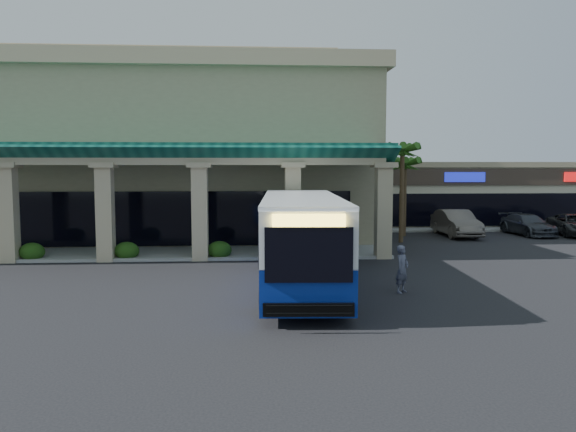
{
  "coord_description": "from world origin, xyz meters",
  "views": [
    {
      "loc": [
        -0.55,
        -22.06,
        4.53
      ],
      "look_at": [
        1.23,
        4.49,
        2.2
      ],
      "focal_mm": 35.0,
      "sensor_mm": 36.0,
      "label": 1
    }
  ],
  "objects": [
    {
      "name": "ground",
      "position": [
        0.0,
        0.0,
        0.0
      ],
      "size": [
        110.0,
        110.0,
        0.0
      ],
      "primitive_type": "plane",
      "color": "black"
    },
    {
      "name": "car_gray",
      "position": [
        20.86,
        13.47,
        0.72
      ],
      "size": [
        3.24,
        5.49,
        1.43
      ],
      "primitive_type": "imported",
      "rotation": [
        0.0,
        0.0,
        -0.18
      ],
      "color": "#303133",
      "rests_on": "ground"
    },
    {
      "name": "pedestrian",
      "position": [
        4.9,
        -2.43,
        0.86
      ],
      "size": [
        0.73,
        0.74,
        1.72
      ],
      "primitive_type": "imported",
      "rotation": [
        0.0,
        0.0,
        0.8
      ],
      "color": "#515466",
      "rests_on": "ground"
    },
    {
      "name": "palm_1",
      "position": [
        9.5,
        14.0,
        2.9
      ],
      "size": [
        2.4,
        2.4,
        5.8
      ],
      "primitive_type": null,
      "color": "#2A5B18",
      "rests_on": "ground"
    },
    {
      "name": "transit_bus",
      "position": [
        1.36,
        -1.0,
        1.72
      ],
      "size": [
        3.53,
        12.43,
        3.43
      ],
      "primitive_type": null,
      "rotation": [
        0.0,
        0.0,
        -0.05
      ],
      "color": "navy",
      "rests_on": "ground"
    },
    {
      "name": "car_red",
      "position": [
        17.89,
        13.98,
        0.7
      ],
      "size": [
        2.32,
        4.94,
        1.39
      ],
      "primitive_type": "imported",
      "rotation": [
        0.0,
        0.0,
        0.08
      ],
      "color": "#353942",
      "rests_on": "ground"
    },
    {
      "name": "car_white",
      "position": [
        12.89,
        13.67,
        0.86
      ],
      "size": [
        1.87,
        5.26,
        1.73
      ],
      "primitive_type": "imported",
      "rotation": [
        0.0,
        0.0,
        -0.01
      ],
      "color": "#635B53",
      "rests_on": "ground"
    },
    {
      "name": "broadleaf_tree",
      "position": [
        7.5,
        19.0,
        2.41
      ],
      "size": [
        2.6,
        2.6,
        4.81
      ],
      "primitive_type": null,
      "color": "#1B3E0E",
      "rests_on": "ground"
    },
    {
      "name": "main_building",
      "position": [
        -8.0,
        16.0,
        5.67
      ],
      "size": [
        30.8,
        14.8,
        11.35
      ],
      "primitive_type": null,
      "color": "tan",
      "rests_on": "ground"
    },
    {
      "name": "arcade",
      "position": [
        -8.0,
        6.8,
        2.85
      ],
      "size": [
        30.0,
        6.2,
        5.7
      ],
      "primitive_type": null,
      "color": "#0B453B",
      "rests_on": "ground"
    },
    {
      "name": "strip_mall",
      "position": [
        18.0,
        24.0,
        2.45
      ],
      "size": [
        22.5,
        12.5,
        4.9
      ],
      "primitive_type": null,
      "color": "beige",
      "rests_on": "ground"
    },
    {
      "name": "palm_0",
      "position": [
        8.5,
        11.0,
        3.3
      ],
      "size": [
        2.4,
        2.4,
        6.6
      ],
      "primitive_type": null,
      "color": "#2A5B18",
      "rests_on": "ground"
    }
  ]
}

